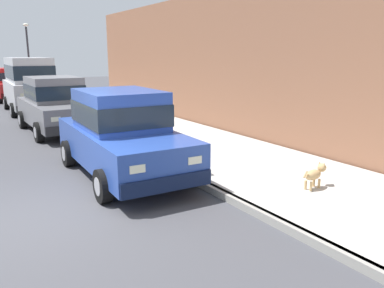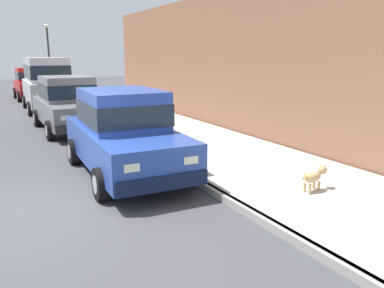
{
  "view_description": "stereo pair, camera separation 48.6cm",
  "coord_description": "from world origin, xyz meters",
  "px_view_note": "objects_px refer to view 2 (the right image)",
  "views": [
    {
      "loc": [
        -1.03,
        -6.62,
        2.7
      ],
      "look_at": [
        3.18,
        0.18,
        0.85
      ],
      "focal_mm": 36.61,
      "sensor_mm": 36.0,
      "label": 1
    },
    {
      "loc": [
        -0.61,
        -6.86,
        2.7
      ],
      "look_at": [
        3.18,
        0.18,
        0.85
      ],
      "focal_mm": 36.61,
      "sensor_mm": 36.0,
      "label": 2
    }
  ],
  "objects_px": {
    "car_blue_sedan": "(124,132)",
    "car_grey_sedan": "(68,103)",
    "car_red_hatchback": "(32,83)",
    "street_lamp": "(49,50)",
    "dog_tan": "(315,176)",
    "car_silver_van": "(47,81)"
  },
  "relations": [
    {
      "from": "car_blue_sedan",
      "to": "dog_tan",
      "type": "bearing_deg",
      "value": -49.85
    },
    {
      "from": "car_grey_sedan",
      "to": "car_red_hatchback",
      "type": "distance_m",
      "value": 11.19
    },
    {
      "from": "dog_tan",
      "to": "street_lamp",
      "type": "distance_m",
      "value": 22.5
    },
    {
      "from": "car_blue_sedan",
      "to": "car_red_hatchback",
      "type": "xyz_separation_m",
      "value": [
        -0.0,
        17.19,
        -0.01
      ]
    },
    {
      "from": "car_blue_sedan",
      "to": "car_grey_sedan",
      "type": "relative_size",
      "value": 1.01
    },
    {
      "from": "car_blue_sedan",
      "to": "street_lamp",
      "type": "relative_size",
      "value": 1.05
    },
    {
      "from": "car_grey_sedan",
      "to": "street_lamp",
      "type": "xyz_separation_m",
      "value": [
        1.48,
        13.14,
        1.92
      ]
    },
    {
      "from": "car_silver_van",
      "to": "car_red_hatchback",
      "type": "distance_m",
      "value": 5.54
    },
    {
      "from": "car_red_hatchback",
      "to": "street_lamp",
      "type": "height_order",
      "value": "street_lamp"
    },
    {
      "from": "car_blue_sedan",
      "to": "dog_tan",
      "type": "distance_m",
      "value": 4.21
    },
    {
      "from": "car_grey_sedan",
      "to": "street_lamp",
      "type": "bearing_deg",
      "value": 83.59
    },
    {
      "from": "car_blue_sedan",
      "to": "dog_tan",
      "type": "relative_size",
      "value": 6.17
    },
    {
      "from": "car_grey_sedan",
      "to": "car_red_hatchback",
      "type": "bearing_deg",
      "value": 89.72
    },
    {
      "from": "dog_tan",
      "to": "car_blue_sedan",
      "type": "bearing_deg",
      "value": 130.15
    },
    {
      "from": "dog_tan",
      "to": "street_lamp",
      "type": "xyz_separation_m",
      "value": [
        -1.27,
        22.33,
        2.48
      ]
    },
    {
      "from": "car_red_hatchback",
      "to": "street_lamp",
      "type": "bearing_deg",
      "value": 53.9
    },
    {
      "from": "car_silver_van",
      "to": "car_blue_sedan",
      "type": "bearing_deg",
      "value": -90.46
    },
    {
      "from": "dog_tan",
      "to": "car_grey_sedan",
      "type": "bearing_deg",
      "value": 106.64
    },
    {
      "from": "car_red_hatchback",
      "to": "street_lamp",
      "type": "distance_m",
      "value": 3.09
    },
    {
      "from": "car_blue_sedan",
      "to": "car_silver_van",
      "type": "relative_size",
      "value": 0.94
    },
    {
      "from": "car_blue_sedan",
      "to": "car_grey_sedan",
      "type": "bearing_deg",
      "value": 90.54
    },
    {
      "from": "dog_tan",
      "to": "street_lamp",
      "type": "bearing_deg",
      "value": 93.25
    }
  ]
}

